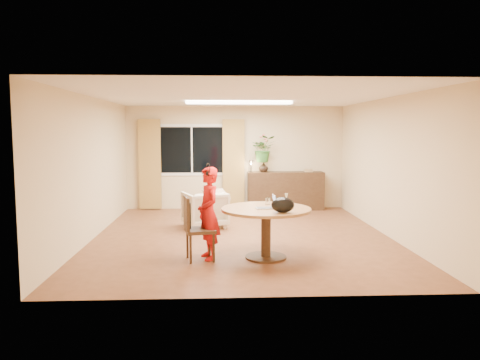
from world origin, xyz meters
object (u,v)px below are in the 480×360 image
(child, at_px, (208,213))
(armchair, at_px, (205,209))
(dining_table, at_px, (266,219))
(dining_chair, at_px, (200,228))
(sideboard, at_px, (286,191))

(child, bearing_deg, armchair, 163.43)
(dining_table, xyz_separation_m, armchair, (-1.02, 2.41, -0.25))
(dining_chair, xyz_separation_m, armchair, (0.00, 2.47, -0.12))
(dining_table, relative_size, child, 0.97)
(dining_chair, bearing_deg, sideboard, 55.31)
(dining_table, distance_m, dining_chair, 1.03)
(dining_chair, height_order, sideboard, dining_chair)
(child, height_order, armchair, child)
(dining_table, distance_m, armchair, 2.62)
(child, xyz_separation_m, sideboard, (1.86, 4.51, -0.24))
(dining_table, height_order, dining_chair, dining_chair)
(dining_chair, distance_m, armchair, 2.48)
(dining_chair, height_order, child, child)
(child, relative_size, armchair, 1.74)
(dining_chair, distance_m, sideboard, 5.01)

